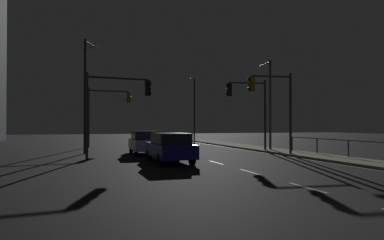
{
  "coord_description": "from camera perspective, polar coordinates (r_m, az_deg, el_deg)",
  "views": [
    {
      "loc": [
        -6.95,
        -4.95,
        2.02
      ],
      "look_at": [
        0.76,
        19.66,
        2.34
      ],
      "focal_mm": 34.06,
      "sensor_mm": 36.0,
      "label": 1
    }
  ],
  "objects": [
    {
      "name": "lane_edge_line",
      "position": [
        30.24,
        7.13,
        -4.52
      ],
      "size": [
        0.14,
        53.0,
        0.01
      ],
      "color": "silver",
      "rests_on": "ground"
    },
    {
      "name": "car_oncoming",
      "position": [
        25.01,
        -7.35,
        -3.44
      ],
      "size": [
        1.96,
        4.45,
        1.57
      ],
      "color": "beige",
      "rests_on": "ground"
    },
    {
      "name": "car",
      "position": [
        19.23,
        -3.5,
        -4.27
      ],
      "size": [
        1.87,
        4.42,
        1.57
      ],
      "color": "navy",
      "rests_on": "ground"
    },
    {
      "name": "street_lamp_far_end",
      "position": [
        28.65,
        11.81,
        3.84
      ],
      "size": [
        0.63,
        2.37,
        6.76
      ],
      "color": "#4C4C51",
      "rests_on": "sidewalk_right"
    },
    {
      "name": "street_lamp_median",
      "position": [
        44.71,
        0.27,
        2.68
      ],
      "size": [
        1.22,
        1.48,
        7.58
      ],
      "color": "#2D3033",
      "rests_on": "sidewalk_right"
    },
    {
      "name": "lane_markings_center",
      "position": [
        26.94,
        -2.4,
        -4.99
      ],
      "size": [
        0.14,
        50.0,
        0.01
      ],
      "color": "silver",
      "rests_on": "ground"
    },
    {
      "name": "sidewalk_right",
      "position": [
        26.52,
        14.53,
        -4.9
      ],
      "size": [
        2.42,
        77.0,
        0.14
      ],
      "primitive_type": "cube",
      "color": "#9E937F",
      "rests_on": "ground"
    },
    {
      "name": "traffic_light_far_left",
      "position": [
        22.23,
        -11.65,
        3.29
      ],
      "size": [
        3.96,
        0.7,
        5.04
      ],
      "color": "#4C4C51",
      "rests_on": "ground"
    },
    {
      "name": "traffic_light_near_right",
      "position": [
        33.56,
        -13.07,
        2.22
      ],
      "size": [
        3.84,
        0.59,
        5.28
      ],
      "color": "#38383D",
      "rests_on": "ground"
    },
    {
      "name": "ground_plane",
      "position": [
        23.59,
        -0.18,
        -5.61
      ],
      "size": [
        112.0,
        112.0,
        0.0
      ],
      "primitive_type": "plane",
      "color": "black",
      "rests_on": "ground"
    },
    {
      "name": "street_lamp_corner",
      "position": [
        26.5,
        -16.19,
        5.11
      ],
      "size": [
        0.95,
        1.61,
        7.91
      ],
      "color": "#38383D",
      "rests_on": "ground"
    },
    {
      "name": "traffic_light_far_center",
      "position": [
        27.01,
        8.83,
        2.97
      ],
      "size": [
        3.1,
        0.5,
        5.18
      ],
      "color": "#38383D",
      "rests_on": "sidewalk_right"
    },
    {
      "name": "traffic_light_far_right",
      "position": [
        23.88,
        12.48,
        3.5
      ],
      "size": [
        2.95,
        0.56,
        5.21
      ],
      "color": "#38383D",
      "rests_on": "sidewalk_right"
    }
  ]
}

